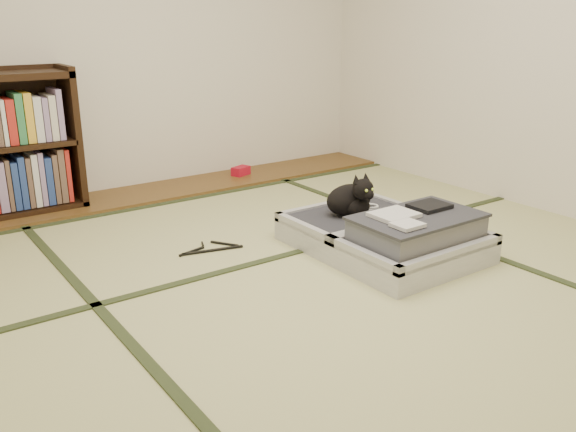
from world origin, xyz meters
TOP-DOWN VIEW (x-y plane):
  - floor at (0.00, 0.00)m, footprint 4.50×4.50m
  - wood_strip at (0.00, 2.00)m, footprint 4.00×0.50m
  - red_item at (0.76, 2.03)m, footprint 0.17×0.14m
  - tatami_borders at (0.00, 0.49)m, footprint 4.00×4.50m
  - suitcase at (0.56, 0.10)m, footprint 0.77×1.03m
  - cat at (0.54, 0.39)m, footprint 0.34×0.34m
  - cable_coil at (0.72, 0.42)m, footprint 0.11×0.11m
  - hanger at (-0.23, 0.72)m, footprint 0.37×0.20m

SIDE VIEW (x-z plane):
  - floor at x=0.00m, z-range 0.00..0.00m
  - tatami_borders at x=0.00m, z-range 0.00..0.01m
  - hanger at x=-0.23m, z-range 0.00..0.01m
  - wood_strip at x=0.00m, z-range 0.00..0.02m
  - red_item at x=0.76m, z-range 0.02..0.09m
  - suitcase at x=0.56m, z-range -0.04..0.26m
  - cable_coil at x=0.72m, z-range 0.15..0.17m
  - cat at x=0.54m, z-range 0.11..0.39m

